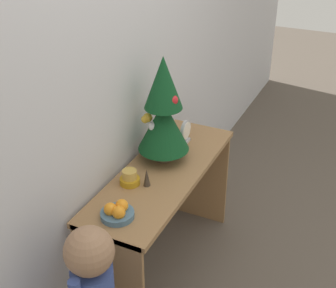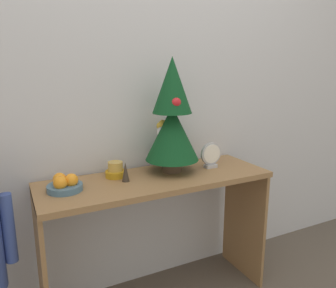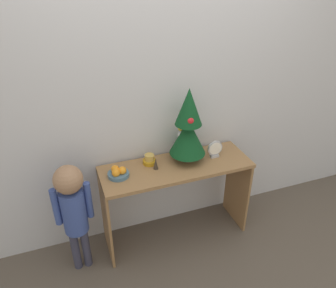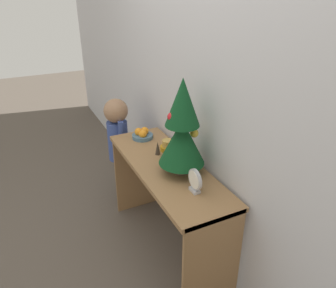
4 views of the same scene
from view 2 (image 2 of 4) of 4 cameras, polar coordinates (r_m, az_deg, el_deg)
The scene contains 7 objects.
back_wall at distance 1.89m, azimuth -5.35°, elevation 11.22°, with size 7.00×0.05×2.50m, color silver.
console_table at distance 1.81m, azimuth -1.90°, elevation -10.80°, with size 1.23×0.42×0.74m.
mini_tree at distance 1.77m, azimuth 0.71°, elevation 4.61°, with size 0.30×0.30×0.63m.
fruit_bowl at distance 1.62m, azimuth -17.60°, elevation -6.70°, with size 0.17×0.17×0.08m.
singing_bowl at distance 1.76m, azimuth -9.12°, elevation -4.59°, with size 0.11×0.11×0.08m.
desk_clock at distance 1.91m, azimuth 7.49°, elevation -1.97°, with size 0.13×0.04×0.15m.
figurine at distance 1.68m, azimuth -7.41°, elevation -4.81°, with size 0.04×0.04×0.10m.
Camera 2 is at (-0.69, -1.29, 1.31)m, focal length 35.00 mm.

